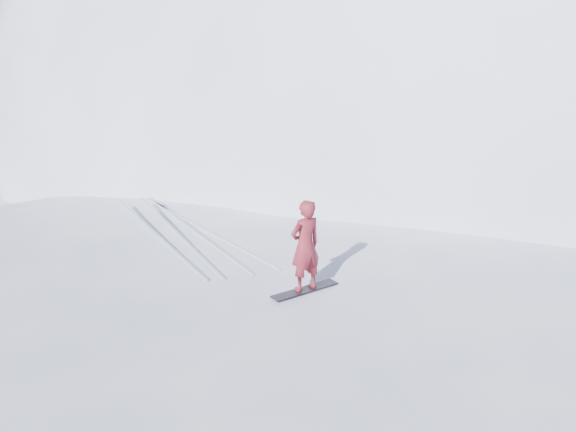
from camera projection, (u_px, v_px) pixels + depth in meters
name	position (u px, v px, depth m)	size (l,w,h in m)	color
near_ridge	(337.00, 369.00, 13.50)	(36.00, 28.00, 4.80)	white
summit_peak	(511.00, 128.00, 40.39)	(60.00, 56.00, 56.00)	white
peak_shoulder	(379.00, 162.00, 31.49)	(28.00, 24.00, 18.00)	white
wind_bumps	(279.00, 406.00, 12.25)	(16.00, 14.40, 1.00)	white
snowboard	(305.00, 290.00, 11.54)	(1.35, 0.25, 0.02)	black
snowboarder	(305.00, 246.00, 11.27)	(0.61, 0.40, 1.67)	maroon
board_tracks	(182.00, 230.00, 14.59)	(2.75, 5.93, 0.04)	silver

